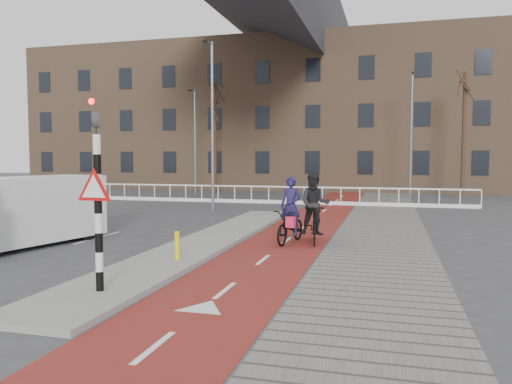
# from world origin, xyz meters

# --- Properties ---
(ground) EXTENTS (120.00, 120.00, 0.00)m
(ground) POSITION_xyz_m (0.00, 0.00, 0.00)
(ground) COLOR #38383A
(ground) RESTS_ON ground
(bike_lane) EXTENTS (2.50, 60.00, 0.01)m
(bike_lane) POSITION_xyz_m (1.50, 10.00, 0.01)
(bike_lane) COLOR maroon
(bike_lane) RESTS_ON ground
(sidewalk) EXTENTS (3.00, 60.00, 0.01)m
(sidewalk) POSITION_xyz_m (4.30, 10.00, 0.01)
(sidewalk) COLOR slate
(sidewalk) RESTS_ON ground
(curb_island) EXTENTS (1.80, 16.00, 0.12)m
(curb_island) POSITION_xyz_m (-0.70, 4.00, 0.06)
(curb_island) COLOR gray
(curb_island) RESTS_ON ground
(traffic_signal) EXTENTS (0.80, 0.80, 3.68)m
(traffic_signal) POSITION_xyz_m (-0.60, -2.02, 1.99)
(traffic_signal) COLOR black
(traffic_signal) RESTS_ON curb_island
(bollard) EXTENTS (0.12, 0.12, 0.68)m
(bollard) POSITION_xyz_m (-0.39, 0.99, 0.46)
(bollard) COLOR yellow
(bollard) RESTS_ON curb_island
(cyclist_near) EXTENTS (1.01, 2.02, 2.00)m
(cyclist_near) POSITION_xyz_m (1.70, 4.57, 0.68)
(cyclist_near) COLOR black
(cyclist_near) RESTS_ON bike_lane
(cyclist_far) EXTENTS (1.00, 2.05, 2.11)m
(cyclist_far) POSITION_xyz_m (2.39, 4.79, 0.88)
(cyclist_far) COLOR black
(cyclist_far) RESTS_ON bike_lane
(van) EXTENTS (2.84, 4.96, 2.01)m
(van) POSITION_xyz_m (-5.70, 2.12, 1.06)
(van) COLOR silver
(van) RESTS_ON ground
(railing) EXTENTS (28.00, 0.10, 0.99)m
(railing) POSITION_xyz_m (-5.00, 17.00, 0.31)
(railing) COLOR silver
(railing) RESTS_ON ground
(townhouse_row) EXTENTS (46.00, 10.00, 15.90)m
(townhouse_row) POSITION_xyz_m (-3.00, 32.00, 7.81)
(townhouse_row) COLOR #7F6047
(townhouse_row) RESTS_ON ground
(tree_mid) EXTENTS (0.23, 0.23, 8.05)m
(tree_mid) POSITION_xyz_m (-7.72, 24.10, 4.02)
(tree_mid) COLOR #311F15
(tree_mid) RESTS_ON ground
(tree_right) EXTENTS (0.26, 0.26, 7.77)m
(tree_right) POSITION_xyz_m (8.89, 23.10, 3.89)
(tree_right) COLOR #311F15
(tree_right) RESTS_ON ground
(streetlight_near) EXTENTS (0.12, 0.12, 8.02)m
(streetlight_near) POSITION_xyz_m (-3.69, 12.56, 4.01)
(streetlight_near) COLOR slate
(streetlight_near) RESTS_ON ground
(streetlight_left) EXTENTS (0.12, 0.12, 7.40)m
(streetlight_left) POSITION_xyz_m (-9.05, 23.59, 3.70)
(streetlight_left) COLOR slate
(streetlight_left) RESTS_ON ground
(streetlight_right) EXTENTS (0.12, 0.12, 7.90)m
(streetlight_right) POSITION_xyz_m (5.79, 23.15, 3.95)
(streetlight_right) COLOR slate
(streetlight_right) RESTS_ON ground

